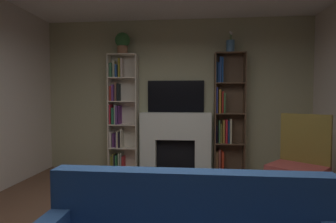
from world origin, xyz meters
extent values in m
cube|color=tan|center=(0.00, 2.77, 1.44)|extent=(5.16, 0.06, 2.88)
cube|color=white|center=(-0.51, 2.62, 0.31)|extent=(0.30, 0.24, 0.62)
cube|color=white|center=(0.51, 2.62, 0.31)|extent=(0.30, 0.24, 0.62)
cube|color=white|center=(0.00, 2.62, 0.87)|extent=(1.33, 0.24, 0.50)
cube|color=black|center=(0.00, 2.70, 0.31)|extent=(0.73, 0.08, 0.62)
cube|color=#565256|center=(0.00, 2.35, 0.01)|extent=(1.43, 0.30, 0.03)
cube|color=black|center=(0.00, 2.71, 1.42)|extent=(1.07, 0.06, 0.60)
cube|color=silver|center=(-1.26, 2.61, 1.11)|extent=(0.02, 0.27, 2.22)
cube|color=silver|center=(-0.73, 2.61, 1.11)|extent=(0.02, 0.27, 2.22)
cube|color=silver|center=(-1.00, 2.73, 1.11)|extent=(0.55, 0.02, 2.22)
cube|color=silver|center=(-1.00, 2.61, 0.01)|extent=(0.52, 0.27, 0.02)
cube|color=olive|center=(-1.23, 2.63, 0.14)|extent=(0.02, 0.17, 0.25)
cube|color=olive|center=(-1.19, 2.63, 0.17)|extent=(0.03, 0.19, 0.30)
cube|color=black|center=(-1.16, 2.61, 0.16)|extent=(0.02, 0.22, 0.29)
cube|color=#2F7E44|center=(-1.13, 2.61, 0.16)|extent=(0.02, 0.22, 0.28)
cube|color=beige|center=(-1.09, 2.64, 0.18)|extent=(0.03, 0.16, 0.32)
cube|color=beige|center=(-1.05, 2.64, 0.18)|extent=(0.02, 0.17, 0.33)
cube|color=#BB2A30|center=(-1.01, 2.64, 0.14)|extent=(0.03, 0.17, 0.25)
cube|color=silver|center=(-1.00, 2.61, 0.44)|extent=(0.52, 0.27, 0.02)
cube|color=beige|center=(-1.23, 2.61, 0.60)|extent=(0.03, 0.23, 0.29)
cube|color=#5C2C67|center=(-1.18, 2.62, 0.59)|extent=(0.03, 0.20, 0.27)
cube|color=#4C2D66|center=(-1.14, 2.62, 0.58)|extent=(0.02, 0.20, 0.25)
cube|color=beige|center=(-1.10, 2.61, 0.61)|extent=(0.03, 0.21, 0.31)
cube|color=black|center=(-1.07, 2.61, 0.60)|extent=(0.02, 0.22, 0.29)
cube|color=beige|center=(-1.03, 2.61, 0.63)|extent=(0.03, 0.22, 0.35)
cube|color=silver|center=(-1.00, 2.61, 0.89)|extent=(0.52, 0.27, 0.02)
cube|color=red|center=(-1.23, 2.61, 1.08)|extent=(0.02, 0.22, 0.37)
cube|color=#246945|center=(-1.19, 2.62, 1.05)|extent=(0.04, 0.21, 0.31)
cube|color=beige|center=(-1.15, 2.63, 1.08)|extent=(0.02, 0.19, 0.37)
cube|color=#5B3878|center=(-1.11, 2.61, 1.07)|extent=(0.04, 0.22, 0.35)
cube|color=#582666|center=(-1.07, 2.62, 1.07)|extent=(0.02, 0.20, 0.35)
cube|color=silver|center=(-1.00, 2.61, 1.33)|extent=(0.52, 0.27, 0.02)
cube|color=#B23426|center=(-1.23, 2.62, 1.48)|extent=(0.04, 0.20, 0.28)
cube|color=#5F347B|center=(-1.18, 2.61, 1.49)|extent=(0.03, 0.22, 0.31)
cube|color=brown|center=(-1.14, 2.64, 1.52)|extent=(0.03, 0.15, 0.36)
cube|color=black|center=(-1.10, 2.64, 1.50)|extent=(0.04, 0.16, 0.33)
cube|color=silver|center=(-1.00, 2.61, 1.77)|extent=(0.52, 0.27, 0.02)
cube|color=#3B7550|center=(-1.23, 2.63, 1.92)|extent=(0.04, 0.18, 0.27)
cube|color=beige|center=(-1.17, 2.64, 1.94)|extent=(0.04, 0.16, 0.32)
cube|color=#254A92|center=(-1.12, 2.63, 1.90)|extent=(0.04, 0.19, 0.24)
cube|color=olive|center=(-1.06, 2.63, 1.97)|extent=(0.04, 0.17, 0.37)
cube|color=beige|center=(-1.02, 2.64, 1.97)|extent=(0.03, 0.17, 0.37)
cube|color=silver|center=(-1.00, 2.61, 2.21)|extent=(0.52, 0.27, 0.02)
cube|color=brown|center=(0.73, 2.61, 1.11)|extent=(0.02, 0.26, 2.22)
cube|color=brown|center=(1.26, 2.61, 1.11)|extent=(0.02, 0.26, 2.22)
cube|color=brown|center=(1.00, 2.73, 1.11)|extent=(0.55, 0.02, 2.22)
cube|color=brown|center=(1.00, 2.61, 0.01)|extent=(0.52, 0.26, 0.02)
cube|color=brown|center=(0.77, 2.62, 0.21)|extent=(0.04, 0.20, 0.39)
cube|color=#9A4E41|center=(0.82, 2.63, 0.22)|extent=(0.03, 0.18, 0.41)
cube|color=#B52E19|center=(0.87, 2.61, 0.21)|extent=(0.04, 0.22, 0.39)
cube|color=brown|center=(1.00, 2.61, 0.55)|extent=(0.52, 0.26, 0.02)
cube|color=black|center=(0.76, 2.65, 0.72)|extent=(0.03, 0.15, 0.32)
cube|color=#3A6941|center=(0.81, 2.63, 0.77)|extent=(0.02, 0.19, 0.42)
cube|color=olive|center=(0.84, 2.65, 0.74)|extent=(0.04, 0.15, 0.35)
cube|color=olive|center=(0.89, 2.64, 0.78)|extent=(0.04, 0.17, 0.43)
cube|color=red|center=(0.94, 2.62, 0.78)|extent=(0.03, 0.21, 0.43)
cube|color=navy|center=(0.98, 2.63, 0.77)|extent=(0.02, 0.18, 0.41)
cube|color=beige|center=(1.01, 2.61, 0.79)|extent=(0.03, 0.22, 0.45)
cube|color=brown|center=(1.00, 2.61, 1.11)|extent=(0.52, 0.26, 0.02)
cube|color=#343990|center=(0.76, 2.62, 1.35)|extent=(0.03, 0.20, 0.47)
cube|color=#A77125|center=(0.82, 2.63, 1.33)|extent=(0.04, 0.18, 0.43)
cube|color=#AE241F|center=(0.87, 2.64, 1.32)|extent=(0.03, 0.17, 0.40)
cube|color=#3C693A|center=(0.90, 2.62, 1.30)|extent=(0.03, 0.20, 0.37)
cube|color=brown|center=(1.00, 2.61, 1.66)|extent=(0.52, 0.26, 0.02)
cube|color=navy|center=(0.76, 2.65, 1.86)|extent=(0.02, 0.14, 0.39)
cube|color=navy|center=(0.79, 2.63, 1.86)|extent=(0.03, 0.18, 0.37)
cube|color=#294A91|center=(0.82, 2.62, 1.91)|extent=(0.03, 0.20, 0.47)
cube|color=#1A4893|center=(0.86, 2.63, 1.90)|extent=(0.02, 0.19, 0.46)
cube|color=brown|center=(1.00, 2.61, 2.21)|extent=(0.52, 0.26, 0.02)
cylinder|color=#9F6B4D|center=(-1.00, 2.59, 2.29)|extent=(0.19, 0.19, 0.15)
sphere|color=#366E38|center=(-1.00, 2.59, 2.48)|extent=(0.28, 0.28, 0.28)
cylinder|color=teal|center=(1.00, 2.59, 2.33)|extent=(0.15, 0.15, 0.22)
cylinder|color=#4C7F3F|center=(0.99, 2.61, 2.51)|extent=(0.01, 0.01, 0.15)
sphere|color=white|center=(0.99, 2.61, 2.58)|extent=(0.04, 0.04, 0.04)
cylinder|color=#4C7F3F|center=(1.00, 2.57, 2.50)|extent=(0.01, 0.01, 0.13)
sphere|color=white|center=(1.00, 2.57, 2.57)|extent=(0.04, 0.04, 0.04)
cylinder|color=#4C7F3F|center=(1.01, 2.57, 2.49)|extent=(0.01, 0.01, 0.12)
sphere|color=white|center=(1.01, 2.57, 2.55)|extent=(0.05, 0.05, 0.05)
cube|color=#2E5490|center=(0.30, -0.53, 0.65)|extent=(1.90, 0.18, 0.46)
cylinder|color=brown|center=(2.06, 1.19, 0.22)|extent=(0.04, 0.04, 0.43)
cylinder|color=brown|center=(1.62, 1.58, 0.22)|extent=(0.04, 0.04, 0.43)
cylinder|color=brown|center=(1.72, 0.81, 0.22)|extent=(0.04, 0.04, 0.43)
cylinder|color=brown|center=(1.28, 1.19, 0.22)|extent=(0.04, 0.04, 0.43)
cube|color=#A4423D|center=(1.67, 1.19, 0.47)|extent=(0.84, 0.84, 0.08)
cube|color=brown|center=(1.67, 1.19, 0.41)|extent=(0.84, 0.84, 0.04)
cube|color=brown|center=(1.83, 1.38, 0.80)|extent=(0.52, 0.46, 0.74)
camera|label=1|loc=(0.31, -2.30, 1.37)|focal=28.09mm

